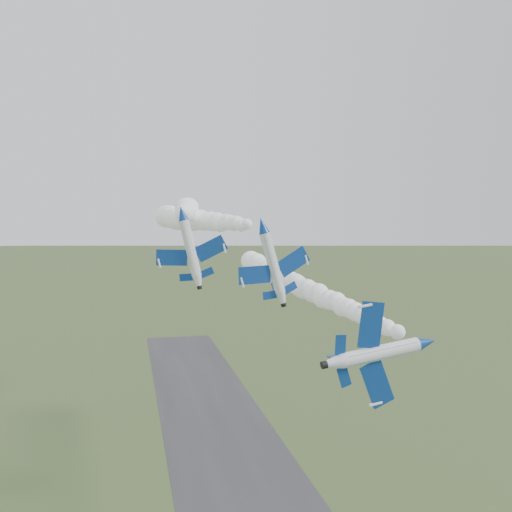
# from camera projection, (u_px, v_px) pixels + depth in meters

# --- Properties ---
(runway) EXTENTS (24.00, 260.00, 0.04)m
(runway) POSITION_uv_depth(u_px,v_px,m) (245.00, 491.00, 96.24)
(runway) COLOR #2F2F31
(runway) RESTS_ON ground
(jet_lead) EXTENTS (3.57, 13.35, 10.94)m
(jet_lead) POSITION_uv_depth(u_px,v_px,m) (427.00, 343.00, 60.33)
(jet_lead) COLOR white
(smoke_trail_jet_lead) EXTENTS (9.79, 68.87, 4.50)m
(smoke_trail_jet_lead) POSITION_uv_depth(u_px,v_px,m) (301.00, 286.00, 96.69)
(smoke_trail_jet_lead) COLOR white
(jet_pair_left) EXTENTS (10.27, 12.49, 3.63)m
(jet_pair_left) POSITION_uv_depth(u_px,v_px,m) (182.00, 213.00, 82.39)
(jet_pair_left) COLOR white
(smoke_trail_jet_pair_left) EXTENTS (11.99, 54.35, 5.08)m
(smoke_trail_jet_pair_left) POSITION_uv_depth(u_px,v_px,m) (186.00, 211.00, 112.19)
(smoke_trail_jet_pair_left) COLOR white
(jet_pair_right) EXTENTS (11.82, 14.51, 4.51)m
(jet_pair_right) POSITION_uv_depth(u_px,v_px,m) (263.00, 225.00, 86.71)
(jet_pair_right) COLOR white
(smoke_trail_jet_pair_right) EXTENTS (17.48, 73.26, 5.93)m
(smoke_trail_jet_pair_right) POSITION_uv_depth(u_px,v_px,m) (197.00, 220.00, 124.18)
(smoke_trail_jet_pair_right) COLOR white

